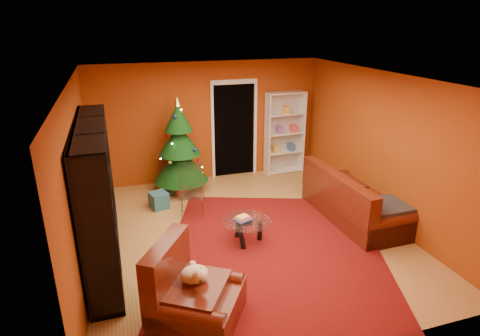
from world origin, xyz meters
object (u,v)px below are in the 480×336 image
object	(u,v)px
gift_box_red	(183,189)
christmas_tree	(180,147)
media_unit	(98,196)
dog	(194,274)
gift_box_green	(177,187)
sofa	(355,195)
white_bookshelf	(285,133)
acrylic_chair	(192,194)
rug	(274,249)
coffee_table	(247,231)
gift_box_teal	(159,200)
armchair	(197,292)

from	to	relation	value
gift_box_red	christmas_tree	bearing A→B (deg)	84.49
media_unit	dog	world-z (taller)	media_unit
gift_box_green	dog	xyz separation A→B (m)	(-0.38, -3.78, 0.48)
gift_box_red	dog	distance (m)	3.73
media_unit	christmas_tree	distance (m)	2.72
christmas_tree	sofa	size ratio (longest dim) A/B	0.94
sofa	gift_box_red	bearing A→B (deg)	53.23
white_bookshelf	acrylic_chair	distance (m)	3.04
rug	gift_box_green	world-z (taller)	gift_box_green
coffee_table	acrylic_chair	world-z (taller)	acrylic_chair
gift_box_green	acrylic_chair	bearing A→B (deg)	-84.58
rug	gift_box_green	distance (m)	2.89
media_unit	gift_box_teal	bearing A→B (deg)	57.16
armchair	sofa	bearing A→B (deg)	-29.00
gift_box_red	gift_box_teal	bearing A→B (deg)	-138.60
gift_box_teal	white_bookshelf	distance (m)	3.35
gift_box_green	dog	distance (m)	3.83
gift_box_teal	gift_box_green	world-z (taller)	gift_box_teal
gift_box_red	sofa	world-z (taller)	sofa
gift_box_red	armchair	xyz separation A→B (m)	(-0.46, -3.74, 0.29)
sofa	white_bookshelf	bearing A→B (deg)	4.18
acrylic_chair	gift_box_red	bearing A→B (deg)	99.14
rug	media_unit	distance (m)	2.78
gift_box_green	gift_box_red	distance (m)	0.15
rug	coffee_table	distance (m)	0.53
media_unit	armchair	bearing A→B (deg)	-58.89
white_bookshelf	sofa	xyz separation A→B (m)	(0.25, -2.62, -0.48)
rug	gift_box_teal	bearing A→B (deg)	126.67
dog	gift_box_teal	bearing A→B (deg)	33.71
christmas_tree	acrylic_chair	distance (m)	1.32
gift_box_green	coffee_table	xyz separation A→B (m)	(0.76, -2.32, 0.08)
christmas_tree	armchair	size ratio (longest dim) A/B	1.92
dog	coffee_table	world-z (taller)	dog
armchair	sofa	xyz separation A→B (m)	(3.24, 1.75, 0.05)
sofa	coffee_table	bearing A→B (deg)	94.60
dog	sofa	xyz separation A→B (m)	(3.25, 1.68, -0.15)
gift_box_teal	gift_box_green	size ratio (longest dim) A/B	1.22
media_unit	coffee_table	distance (m)	2.34
media_unit	white_bookshelf	bearing A→B (deg)	32.66
coffee_table	christmas_tree	bearing A→B (deg)	104.90
armchair	sofa	distance (m)	3.68
christmas_tree	acrylic_chair	size ratio (longest dim) A/B	2.27
gift_box_red	dog	xyz separation A→B (m)	(-0.48, -3.67, 0.49)
gift_box_green	gift_box_red	size ratio (longest dim) A/B	1.07
christmas_tree	gift_box_green	xyz separation A→B (m)	(-0.12, -0.10, -0.85)
armchair	acrylic_chair	bearing A→B (deg)	22.91
white_bookshelf	armchair	distance (m)	5.32
rug	gift_box_red	world-z (taller)	gift_box_red
armchair	acrylic_chair	size ratio (longest dim) A/B	1.18
rug	white_bookshelf	world-z (taller)	white_bookshelf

